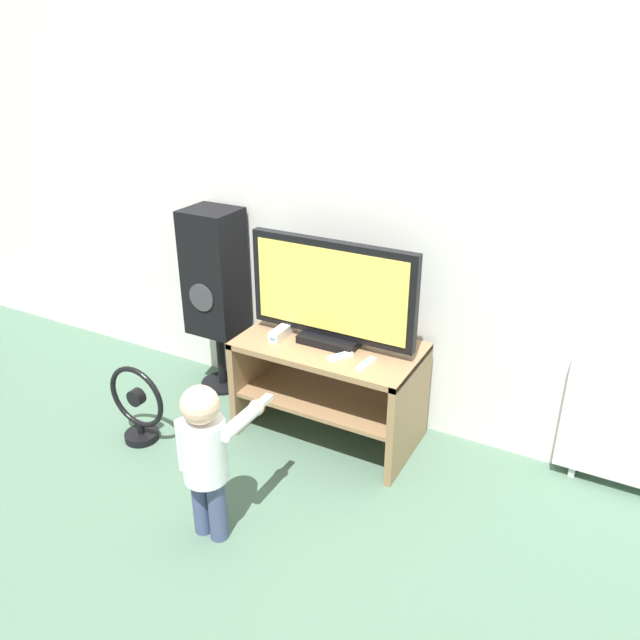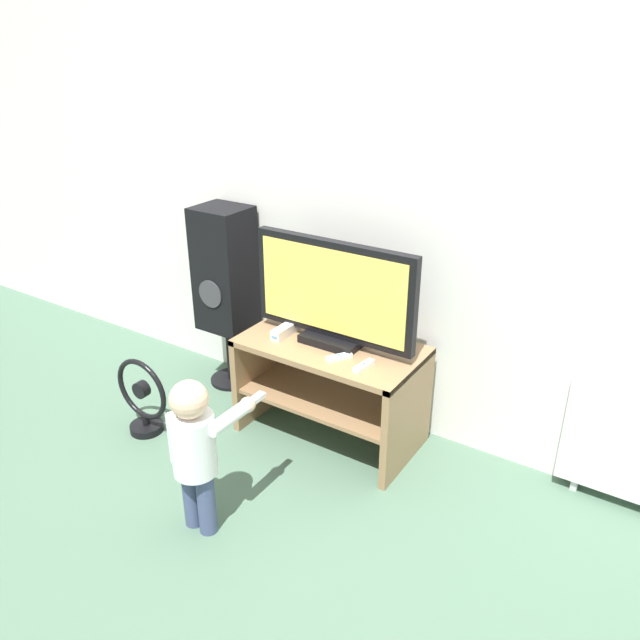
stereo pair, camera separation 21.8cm
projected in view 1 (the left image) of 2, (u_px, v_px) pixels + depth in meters
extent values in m
plane|color=#4C6B56|center=(306.00, 459.00, 3.15)|extent=(16.00, 16.00, 0.00)
cube|color=silver|center=(361.00, 180.00, 3.06)|extent=(10.00, 0.06, 2.60)
cube|color=#93704C|center=(329.00, 346.00, 3.13)|extent=(0.92, 0.50, 0.03)
cube|color=#93704C|center=(329.00, 395.00, 3.25)|extent=(0.88, 0.46, 0.02)
cube|color=#93704C|center=(258.00, 370.00, 3.42)|extent=(0.04, 0.50, 0.54)
cube|color=#93704C|center=(409.00, 413.00, 3.04)|extent=(0.04, 0.50, 0.54)
cube|color=black|center=(332.00, 338.00, 3.13)|extent=(0.31, 0.20, 0.04)
cube|color=black|center=(332.00, 289.00, 3.02)|extent=(0.87, 0.05, 0.49)
cube|color=#F2D859|center=(330.00, 291.00, 3.00)|extent=(0.80, 0.01, 0.42)
cube|color=white|center=(283.00, 331.00, 3.19)|extent=(0.05, 0.19, 0.05)
cube|color=#3F8CE5|center=(272.00, 339.00, 3.11)|extent=(0.03, 0.00, 0.01)
cube|color=white|center=(366.00, 364.00, 2.91)|extent=(0.05, 0.13, 0.02)
cylinder|color=#337FD8|center=(366.00, 362.00, 2.90)|extent=(0.01, 0.01, 0.00)
cube|color=white|center=(340.00, 356.00, 2.97)|extent=(0.10, 0.13, 0.02)
cylinder|color=#337FD8|center=(340.00, 354.00, 2.97)|extent=(0.01, 0.01, 0.00)
cylinder|color=#3F4C72|center=(202.00, 502.00, 2.64)|extent=(0.08, 0.08, 0.30)
cylinder|color=#3F4C72|center=(218.00, 509.00, 2.60)|extent=(0.08, 0.08, 0.30)
cylinder|color=white|center=(204.00, 450.00, 2.50)|extent=(0.19, 0.19, 0.27)
sphere|color=beige|center=(200.00, 405.00, 2.41)|extent=(0.16, 0.16, 0.16)
cylinder|color=white|center=(184.00, 445.00, 2.55)|extent=(0.06, 0.06, 0.23)
cylinder|color=white|center=(241.00, 422.00, 2.50)|extent=(0.06, 0.23, 0.06)
sphere|color=beige|center=(257.00, 408.00, 2.59)|extent=(0.07, 0.07, 0.07)
cube|color=white|center=(262.00, 403.00, 2.63)|extent=(0.03, 0.13, 0.02)
cylinder|color=black|center=(223.00, 383.00, 3.81)|extent=(0.26, 0.26, 0.02)
cylinder|color=black|center=(221.00, 357.00, 3.74)|extent=(0.05, 0.05, 0.37)
cube|color=black|center=(215.00, 272.00, 3.51)|extent=(0.29, 0.26, 0.72)
cylinder|color=#38383D|center=(201.00, 298.00, 3.44)|extent=(0.16, 0.01, 0.16)
cylinder|color=black|center=(142.00, 435.00, 3.30)|extent=(0.18, 0.18, 0.04)
cylinder|color=black|center=(141.00, 428.00, 3.28)|extent=(0.04, 0.04, 0.06)
torus|color=black|center=(136.00, 397.00, 3.20)|extent=(0.35, 0.03, 0.35)
cylinder|color=black|center=(136.00, 397.00, 3.20)|extent=(0.09, 0.05, 0.09)
cube|color=white|center=(636.00, 424.00, 2.79)|extent=(0.62, 0.08, 0.61)
cube|color=silver|center=(572.00, 469.00, 3.03)|extent=(0.03, 0.05, 0.06)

